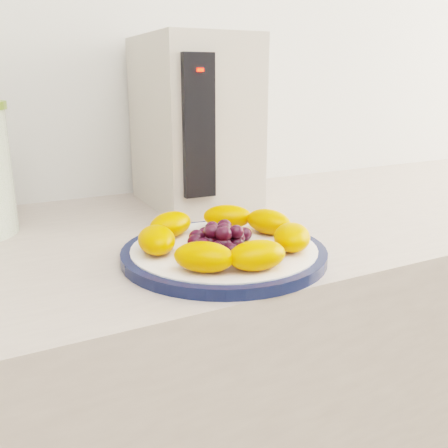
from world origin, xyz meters
TOP-DOWN VIEW (x-y plane):
  - plate_rim at (0.09, 1.04)m, footprint 0.28×0.28m
  - plate_face at (0.09, 1.04)m, footprint 0.26×0.26m
  - appliance_body at (0.19, 1.35)m, footprint 0.19×0.26m
  - appliance_panel at (0.14, 1.22)m, footprint 0.06×0.02m
  - appliance_led at (0.14, 1.21)m, footprint 0.01×0.01m
  - fruit_plate at (0.09, 1.03)m, footprint 0.25×0.24m

SIDE VIEW (x-z plane):
  - plate_rim at x=0.09m, z-range 0.90..0.91m
  - plate_face at x=0.09m, z-range 0.90..0.92m
  - fruit_plate at x=0.09m, z-range 0.92..0.95m
  - appliance_body at x=0.19m, z-range 0.90..1.22m
  - appliance_panel at x=0.14m, z-range 0.95..1.18m
  - appliance_led at x=0.14m, z-range 1.15..1.16m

